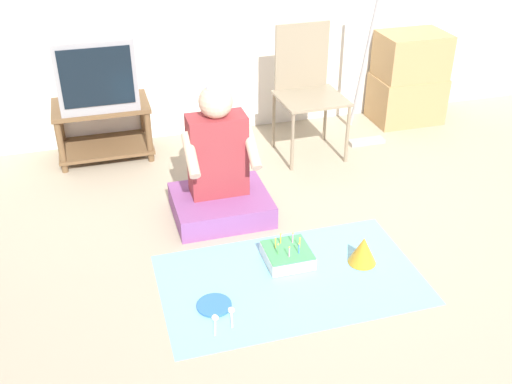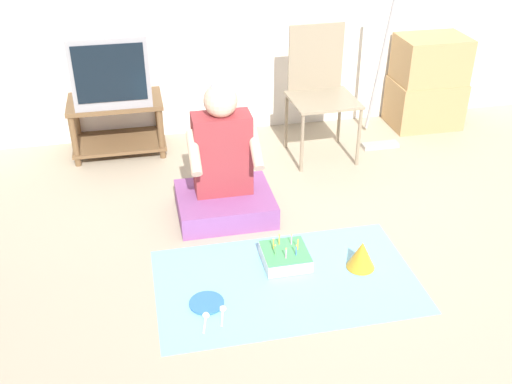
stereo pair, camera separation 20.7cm
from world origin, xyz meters
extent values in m
plane|color=tan|center=(0.00, 0.00, 0.00)|extent=(16.00, 16.00, 0.00)
cube|color=brown|center=(-1.32, 1.80, 0.39)|extent=(0.67, 0.42, 0.03)
cube|color=brown|center=(-1.32, 1.80, 0.07)|extent=(0.67, 0.42, 0.02)
cylinder|color=brown|center=(-1.62, 1.62, 0.20)|extent=(0.04, 0.04, 0.41)
cylinder|color=brown|center=(-1.01, 1.62, 0.20)|extent=(0.04, 0.04, 0.41)
cylinder|color=brown|center=(-1.62, 1.98, 0.20)|extent=(0.04, 0.04, 0.41)
cylinder|color=brown|center=(-1.01, 1.98, 0.20)|extent=(0.04, 0.04, 0.41)
cube|color=#99999E|center=(-1.32, 1.80, 0.66)|extent=(0.53, 0.40, 0.49)
cube|color=black|center=(-1.32, 1.60, 0.67)|extent=(0.47, 0.01, 0.39)
cube|color=gray|center=(0.12, 1.41, 0.44)|extent=(0.47, 0.44, 0.02)
cube|color=gray|center=(0.12, 1.61, 0.68)|extent=(0.40, 0.03, 0.48)
cylinder|color=gray|center=(-0.08, 1.21, 0.22)|extent=(0.02, 0.02, 0.44)
cylinder|color=gray|center=(0.34, 1.22, 0.22)|extent=(0.02, 0.02, 0.44)
cylinder|color=gray|center=(-0.09, 1.60, 0.22)|extent=(0.02, 0.02, 0.44)
cylinder|color=gray|center=(0.33, 1.61, 0.22)|extent=(0.02, 0.02, 0.44)
cube|color=tan|center=(1.11, 1.78, 0.19)|extent=(0.54, 0.39, 0.37)
cube|color=tan|center=(1.11, 1.78, 0.55)|extent=(0.52, 0.38, 0.35)
cube|color=#B2ADA3|center=(0.61, 1.45, 0.01)|extent=(0.28, 0.09, 0.03)
cylinder|color=#B7B7BC|center=(0.61, 1.60, 0.64)|extent=(0.03, 0.33, 1.22)
cube|color=#8C4C8C|center=(-0.69, 0.77, 0.07)|extent=(0.58, 0.50, 0.14)
cube|color=#993338|center=(-0.69, 0.82, 0.39)|extent=(0.35, 0.18, 0.50)
sphere|color=beige|center=(-0.69, 0.82, 0.73)|extent=(0.20, 0.20, 0.20)
cone|color=silver|center=(-0.69, 0.82, 0.86)|extent=(0.11, 0.11, 0.09)
cylinder|color=beige|center=(-0.87, 0.71, 0.47)|extent=(0.06, 0.26, 0.21)
cylinder|color=beige|center=(-0.51, 0.71, 0.47)|extent=(0.06, 0.26, 0.21)
cube|color=#7FC6E0|center=(-0.48, 0.05, 0.00)|extent=(1.38, 0.81, 0.01)
cube|color=white|center=(-0.45, 0.20, 0.04)|extent=(0.25, 0.25, 0.07)
cube|color=#4CB266|center=(-0.45, 0.20, 0.08)|extent=(0.24, 0.24, 0.01)
cylinder|color=yellow|center=(-0.38, 0.20, 0.11)|extent=(0.01, 0.01, 0.07)
sphere|color=#FFCC4C|center=(-0.38, 0.20, 0.15)|extent=(0.01, 0.01, 0.01)
cylinder|color=#E58CCC|center=(-0.40, 0.25, 0.11)|extent=(0.01, 0.01, 0.07)
sphere|color=#FFCC4C|center=(-0.40, 0.25, 0.15)|extent=(0.01, 0.01, 0.01)
cylinder|color=yellow|center=(-0.47, 0.27, 0.11)|extent=(0.01, 0.01, 0.07)
sphere|color=#FFCC4C|center=(-0.47, 0.27, 0.15)|extent=(0.01, 0.01, 0.01)
cylinder|color=yellow|center=(-0.51, 0.24, 0.11)|extent=(0.01, 0.01, 0.07)
sphere|color=#FFCC4C|center=(-0.51, 0.24, 0.15)|extent=(0.01, 0.01, 0.01)
cylinder|color=#66C666|center=(-0.51, 0.18, 0.11)|extent=(0.01, 0.01, 0.07)
sphere|color=#FFCC4C|center=(-0.51, 0.18, 0.15)|extent=(0.01, 0.01, 0.01)
cylinder|color=#E58CCC|center=(-0.47, 0.14, 0.11)|extent=(0.01, 0.01, 0.07)
sphere|color=#FFCC4C|center=(-0.47, 0.14, 0.15)|extent=(0.01, 0.01, 0.01)
cylinder|color=#4C7FE5|center=(-0.40, 0.15, 0.11)|extent=(0.01, 0.01, 0.07)
sphere|color=#FFCC4C|center=(-0.40, 0.15, 0.15)|extent=(0.01, 0.01, 0.01)
cone|color=gold|center=(-0.06, 0.08, 0.09)|extent=(0.16, 0.16, 0.16)
cylinder|color=blue|center=(-0.92, -0.05, 0.01)|extent=(0.18, 0.18, 0.01)
ellipsoid|color=white|center=(-0.85, -0.11, 0.01)|extent=(0.04, 0.05, 0.01)
cube|color=white|center=(-0.86, -0.18, 0.01)|extent=(0.03, 0.10, 0.01)
ellipsoid|color=white|center=(-0.94, -0.14, 0.01)|extent=(0.04, 0.05, 0.01)
cube|color=white|center=(-0.95, -0.21, 0.01)|extent=(0.03, 0.10, 0.01)
camera|label=1|loc=(-1.35, -2.30, 2.02)|focal=42.00mm
camera|label=2|loc=(-1.15, -2.35, 2.02)|focal=42.00mm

